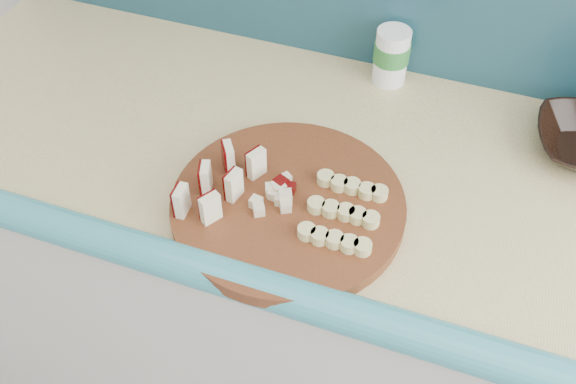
{
  "coord_description": "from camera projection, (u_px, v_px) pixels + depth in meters",
  "views": [
    {
      "loc": [
        0.01,
        0.72,
        1.68
      ],
      "look_at": [
        -0.22,
        1.35,
        0.95
      ],
      "focal_mm": 40.0,
      "sensor_mm": 36.0,
      "label": 1
    }
  ],
  "objects": [
    {
      "name": "kitchen_counter",
      "position": [
        451.0,
        338.0,
        1.38
      ],
      "size": [
        2.2,
        0.63,
        0.91
      ],
      "color": "silver",
      "rests_on": "ground"
    },
    {
      "name": "banana_slices",
      "position": [
        344.0,
        211.0,
        0.98
      ],
      "size": [
        0.12,
        0.14,
        0.02
      ],
      "color": "#D8CF84",
      "rests_on": "cutting_board"
    },
    {
      "name": "cutting_board",
      "position": [
        288.0,
        205.0,
        1.01
      ],
      "size": [
        0.38,
        0.38,
        0.02
      ],
      "primitive_type": "cylinder",
      "rotation": [
        0.0,
        0.0,
        0.02
      ],
      "color": "#4F2910",
      "rests_on": "kitchen_counter"
    },
    {
      "name": "apple_wedges",
      "position": [
        219.0,
        181.0,
        1.0
      ],
      "size": [
        0.09,
        0.14,
        0.05
      ],
      "color": "#F3E9C2",
      "rests_on": "cutting_board"
    },
    {
      "name": "apple_chunks",
      "position": [
        274.0,
        193.0,
        1.0
      ],
      "size": [
        0.06,
        0.06,
        0.02
      ],
      "color": "beige",
      "rests_on": "cutting_board"
    },
    {
      "name": "canister",
      "position": [
        391.0,
        55.0,
        1.21
      ],
      "size": [
        0.07,
        0.07,
        0.11
      ],
      "rotation": [
        0.0,
        0.0,
        0.24
      ],
      "color": "white",
      "rests_on": "kitchen_counter"
    }
  ]
}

